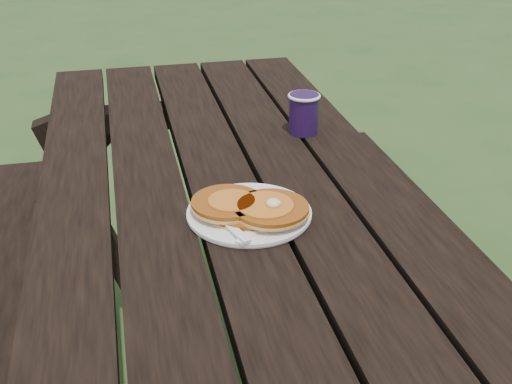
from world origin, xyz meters
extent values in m
cube|color=black|center=(0.00, 0.00, 0.73)|extent=(0.75, 1.80, 0.04)
cube|color=black|center=(0.55, 0.00, 0.43)|extent=(0.25, 1.80, 0.04)
cylinder|color=white|center=(0.02, -0.12, 0.76)|extent=(0.29, 0.29, 0.01)
cylinder|color=#9B4A11|center=(0.02, -0.13, 0.77)|extent=(0.14, 0.14, 0.01)
cylinder|color=#9B4A11|center=(-0.02, -0.11, 0.78)|extent=(0.13, 0.13, 0.01)
cylinder|color=#9B4A11|center=(0.06, -0.15, 0.78)|extent=(0.14, 0.14, 0.01)
cylinder|color=#B15D19|center=(0.05, -0.15, 0.79)|extent=(0.10, 0.10, 0.00)
ellipsoid|color=#F4E59E|center=(0.06, -0.16, 0.79)|extent=(0.03, 0.03, 0.02)
cube|color=white|center=(0.04, -0.16, 0.76)|extent=(0.13, 0.15, 0.00)
cylinder|color=#1F0C36|center=(0.24, 0.25, 0.80)|extent=(0.07, 0.07, 0.10)
torus|color=white|center=(0.24, 0.25, 0.84)|extent=(0.08, 0.08, 0.01)
cylinder|color=black|center=(0.24, 0.25, 0.84)|extent=(0.06, 0.06, 0.01)
camera|label=1|loc=(-0.20, -1.15, 1.35)|focal=45.00mm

